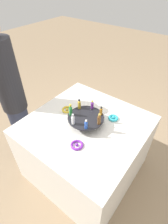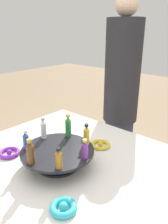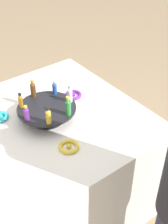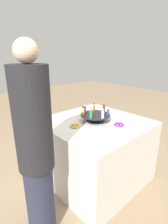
% 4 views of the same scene
% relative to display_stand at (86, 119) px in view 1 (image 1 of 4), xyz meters
% --- Properties ---
extents(ground_plane, '(12.00, 12.00, 0.00)m').
position_rel_display_stand_xyz_m(ground_plane, '(0.00, 0.00, -0.82)').
color(ground_plane, '#997F60').
extents(party_table, '(1.09, 1.09, 0.76)m').
position_rel_display_stand_xyz_m(party_table, '(0.00, 0.00, -0.44)').
color(party_table, silver).
rests_on(party_table, ground_plane).
extents(display_stand, '(0.34, 0.34, 0.09)m').
position_rel_display_stand_xyz_m(display_stand, '(0.00, 0.00, 0.00)').
color(display_stand, black).
rests_on(display_stand, party_table).
extents(bottle_amber, '(0.03, 0.03, 0.09)m').
position_rel_display_stand_xyz_m(bottle_amber, '(0.11, -0.09, 0.07)').
color(bottle_amber, '#AD6B19').
rests_on(bottle_amber, display_stand).
extents(bottle_purple, '(0.03, 0.03, 0.09)m').
position_rel_display_stand_xyz_m(bottle_purple, '(0.14, 0.03, 0.07)').
color(bottle_purple, '#702D93').
rests_on(bottle_purple, display_stand).
extents(bottle_gold, '(0.03, 0.03, 0.10)m').
position_rel_display_stand_xyz_m(bottle_gold, '(0.07, 0.13, 0.08)').
color(bottle_gold, gold).
rests_on(bottle_gold, display_stand).
extents(bottle_green, '(0.03, 0.03, 0.12)m').
position_rel_display_stand_xyz_m(bottle_green, '(-0.06, 0.13, 0.08)').
color(bottle_green, '#288438').
rests_on(bottle_green, display_stand).
extents(bottle_clear, '(0.03, 0.03, 0.11)m').
position_rel_display_stand_xyz_m(bottle_clear, '(-0.14, 0.03, 0.08)').
color(bottle_clear, silver).
rests_on(bottle_clear, display_stand).
extents(bottle_blue, '(0.03, 0.03, 0.09)m').
position_rel_display_stand_xyz_m(bottle_blue, '(-0.12, -0.09, 0.07)').
color(bottle_blue, '#234CAD').
rests_on(bottle_blue, display_stand).
extents(bottle_brown, '(0.03, 0.03, 0.11)m').
position_rel_display_stand_xyz_m(bottle_brown, '(-0.00, -0.15, 0.08)').
color(bottle_brown, brown).
rests_on(bottle_brown, display_stand).
extents(ribbon_bow_gold, '(0.11, 0.11, 0.03)m').
position_rel_display_stand_xyz_m(ribbon_bow_gold, '(0.04, 0.28, -0.05)').
color(ribbon_bow_gold, gold).
rests_on(ribbon_bow_gold, party_table).
extents(ribbon_bow_purple, '(0.11, 0.11, 0.03)m').
position_rel_display_stand_xyz_m(ribbon_bow_purple, '(-0.26, -0.10, -0.05)').
color(ribbon_bow_purple, purple).
rests_on(ribbon_bow_purple, party_table).
extents(ribbon_bow_teal, '(0.10, 0.10, 0.03)m').
position_rel_display_stand_xyz_m(ribbon_bow_teal, '(0.22, -0.17, -0.04)').
color(ribbon_bow_teal, '#2DB7CC').
rests_on(ribbon_bow_teal, party_table).
extents(person_figure, '(0.27, 0.27, 1.60)m').
position_rel_display_stand_xyz_m(person_figure, '(-0.20, 0.86, -0.01)').
color(person_figure, '#282D42').
rests_on(person_figure, ground_plane).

